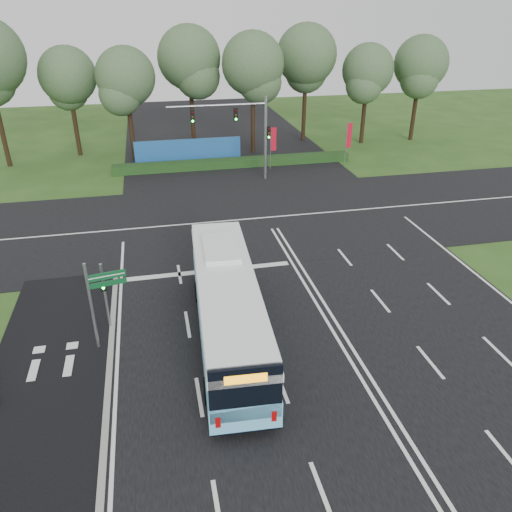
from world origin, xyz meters
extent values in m
plane|color=#284C19|center=(0.00, 0.00, 0.00)|extent=(120.00, 120.00, 0.00)
cube|color=black|center=(0.00, 0.00, 0.02)|extent=(20.00, 120.00, 0.04)
cube|color=black|center=(0.00, 12.00, 0.03)|extent=(120.00, 14.00, 0.05)
cube|color=black|center=(-12.50, -3.00, 0.03)|extent=(5.00, 18.00, 0.06)
cube|color=gray|center=(-10.10, -3.00, 0.06)|extent=(0.25, 18.00, 0.12)
cube|color=#6CCAFA|center=(-4.87, -1.47, 1.09)|extent=(3.26, 12.36, 1.12)
cube|color=black|center=(-4.87, -1.47, 0.58)|extent=(3.24, 12.30, 0.31)
cube|color=black|center=(-4.87, -1.47, 2.11)|extent=(3.15, 12.17, 0.97)
cube|color=white|center=(-4.87, -1.47, 2.72)|extent=(3.26, 12.36, 0.36)
cube|color=white|center=(-4.87, -1.47, 3.08)|extent=(3.18, 11.87, 0.36)
cube|color=white|center=(-4.72, 1.07, 3.38)|extent=(1.81, 3.15, 0.25)
cube|color=black|center=(-5.22, -7.52, 2.16)|extent=(2.47, 0.27, 2.24)
cube|color=orange|center=(-5.23, -7.56, 2.87)|extent=(1.43, 0.14, 0.36)
cylinder|color=black|center=(-5.85, 2.06, 0.53)|extent=(0.35, 1.08, 1.06)
cylinder|color=black|center=(-3.47, 1.92, 0.53)|extent=(0.35, 1.08, 1.06)
cylinder|color=black|center=(-6.29, -5.27, 0.53)|extent=(0.35, 1.08, 1.06)
cylinder|color=black|center=(-3.90, -5.41, 0.53)|extent=(0.35, 1.08, 1.06)
cylinder|color=gray|center=(-10.20, 0.60, 1.70)|extent=(0.14, 0.14, 3.40)
cube|color=black|center=(-10.20, 0.42, 2.33)|extent=(0.30, 0.23, 0.39)
sphere|color=#19F233|center=(-10.20, 0.32, 2.33)|extent=(0.14, 0.14, 0.14)
cylinder|color=gray|center=(-10.64, -0.90, 2.13)|extent=(0.13, 0.13, 4.26)
cube|color=#0C4821|center=(-9.85, -0.76, 3.51)|extent=(1.58, 0.35, 0.32)
cube|color=#0C4821|center=(-9.85, -0.76, 3.14)|extent=(1.58, 0.35, 0.23)
cube|color=white|center=(-9.85, -0.80, 3.51)|extent=(1.47, 0.28, 0.04)
cylinder|color=gray|center=(3.08, 23.08, 1.94)|extent=(0.06, 0.06, 3.89)
cube|color=#B10F21|center=(3.36, 23.13, 2.77)|extent=(0.52, 0.13, 2.07)
cylinder|color=gray|center=(9.91, 22.21, 2.07)|extent=(0.06, 0.06, 4.14)
cube|color=#B10F21|center=(10.20, 22.31, 2.94)|extent=(0.54, 0.21, 2.21)
cylinder|color=gray|center=(2.00, 20.50, 3.50)|extent=(0.24, 0.24, 7.00)
cylinder|color=gray|center=(-2.00, 20.50, 6.40)|extent=(8.00, 0.16, 0.16)
cube|color=black|center=(-0.50, 20.50, 5.60)|extent=(0.32, 0.28, 1.05)
cube|color=black|center=(-4.00, 20.50, 5.60)|extent=(0.32, 0.28, 1.05)
cube|color=black|center=(2.25, 20.50, 4.00)|extent=(0.32, 0.28, 1.05)
cube|color=#173714|center=(0.00, 24.50, 0.40)|extent=(22.00, 1.20, 0.80)
cube|color=#1A4F92|center=(-4.00, 27.00, 1.10)|extent=(10.00, 0.30, 2.20)
cylinder|color=black|center=(-14.42, 31.83, 3.61)|extent=(0.44, 0.44, 7.21)
sphere|color=#395532|center=(-14.42, 31.83, 7.59)|extent=(5.32, 5.32, 5.32)
cylinder|color=black|center=(-9.08, 29.04, 3.64)|extent=(0.44, 0.44, 7.29)
sphere|color=#395532|center=(-9.08, 29.04, 7.67)|extent=(5.37, 5.37, 5.37)
cylinder|color=black|center=(-2.93, 32.39, 4.20)|extent=(0.44, 0.44, 8.40)
sphere|color=#395532|center=(-2.93, 32.39, 8.84)|extent=(6.19, 6.19, 6.19)
cylinder|color=black|center=(2.74, 29.18, 4.04)|extent=(0.44, 0.44, 8.07)
sphere|color=#395532|center=(2.74, 29.18, 8.50)|extent=(5.95, 5.95, 5.95)
cylinder|color=black|center=(9.09, 32.56, 4.21)|extent=(0.44, 0.44, 8.42)
sphere|color=#395532|center=(9.09, 32.56, 8.86)|extent=(6.20, 6.20, 6.20)
cylinder|color=black|center=(15.05, 30.44, 3.56)|extent=(0.44, 0.44, 7.13)
sphere|color=#395532|center=(15.05, 30.44, 7.50)|extent=(5.25, 5.25, 5.25)
cylinder|color=black|center=(20.95, 30.53, 3.80)|extent=(0.44, 0.44, 7.61)
sphere|color=#395532|center=(20.95, 30.53, 8.01)|extent=(5.60, 5.60, 5.60)
camera|label=1|loc=(-7.56, -19.93, 13.83)|focal=35.00mm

